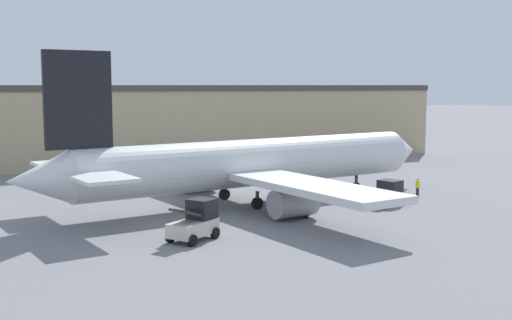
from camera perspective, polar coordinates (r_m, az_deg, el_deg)
The scene contains 7 objects.
ground_plane at distance 51.78m, azimuth -0.00°, elevation -3.78°, with size 400.00×400.00×0.00m, color slate.
terminal_building at distance 81.21m, azimuth -15.43°, elevation 3.12°, with size 90.49×17.49×9.40m.
airplane at distance 50.76m, azimuth -0.93°, elevation -0.35°, with size 37.27×33.08×11.70m.
ground_crew_worker at distance 55.77m, azimuth 14.17°, elevation -2.34°, with size 0.36×0.36×1.62m.
baggage_tug at distance 51.35m, azimuth 11.43°, elevation -2.95°, with size 3.61×2.98×1.95m.
belt_loader_truck at distance 39.43m, azimuth -5.39°, elevation -5.46°, with size 3.62×3.29×2.43m.
pushback_tug at distance 47.10m, azimuth 3.99°, elevation -3.67°, with size 3.17×3.21×2.10m.
Camera 1 is at (-20.04, -46.81, 9.39)m, focal length 45.00 mm.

